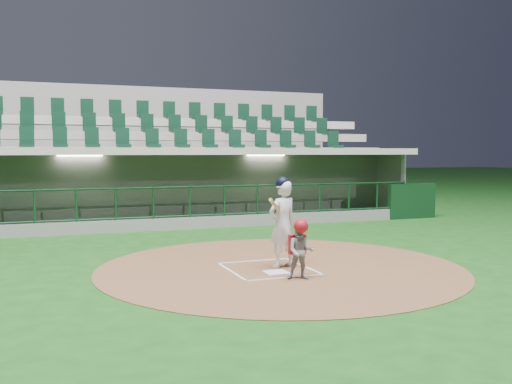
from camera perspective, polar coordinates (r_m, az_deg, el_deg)
ground at (r=11.44m, az=0.67°, el=-7.47°), size 120.00×120.00×0.00m
dirt_circle at (r=11.36m, az=2.46°, el=-7.52°), size 7.20×7.20×0.01m
home_plate at (r=10.80m, az=2.03°, el=-8.05°), size 0.43×0.43×0.02m
batter_box_chalk at (r=11.16m, az=1.23°, el=-7.67°), size 1.55×1.80×0.01m
dugout_structure at (r=18.80m, az=-7.78°, el=-0.06°), size 16.40×3.70×3.00m
seating_deck at (r=21.75m, az=-9.80°, el=1.70°), size 17.00×6.72×5.15m
batter at (r=11.19m, az=2.66°, el=-3.01°), size 0.90×0.93×1.79m
catcher at (r=10.21m, az=4.48°, el=-5.70°), size 0.59×0.53×1.08m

